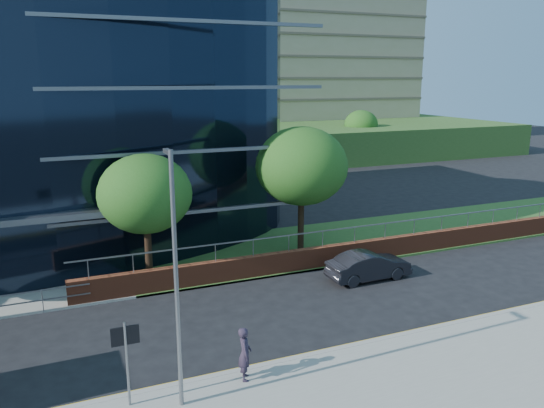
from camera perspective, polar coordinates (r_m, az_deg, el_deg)
name	(u,v)px	position (r m, az deg, el deg)	size (l,w,h in m)	color
grass_verge	(402,233)	(36.29, 13.85, -3.00)	(36.00, 8.00, 0.12)	#2D511E
retaining_wall	(384,248)	(31.02, 11.98, -4.66)	(34.00, 0.40, 2.11)	brown
apartment_block	(260,70)	(79.52, -1.34, 14.19)	(60.00, 42.00, 30.00)	#2D511E
street_sign	(126,346)	(17.24, -15.45, -14.54)	(0.85, 0.09, 2.80)	slate
tree_far_c	(145,194)	(26.71, -13.49, 1.05)	(4.62, 4.62, 6.51)	black
tree_far_d	(302,166)	(30.22, 3.20, 4.08)	(5.28, 5.28, 7.44)	black
tree_dist_e	(250,128)	(60.84, -2.41, 8.20)	(4.62, 4.62, 6.51)	black
tree_dist_f	(361,124)	(69.75, 9.56, 8.44)	(4.29, 4.29, 6.05)	black
streetlight_east	(176,275)	(15.98, -10.31, -7.52)	(0.15, 0.77, 8.00)	slate
parked_car	(369,266)	(27.70, 10.36, -6.55)	(1.54, 4.40, 1.45)	black
pedestrian	(245,354)	(18.48, -2.94, -15.77)	(0.68, 0.45, 1.87)	#292030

